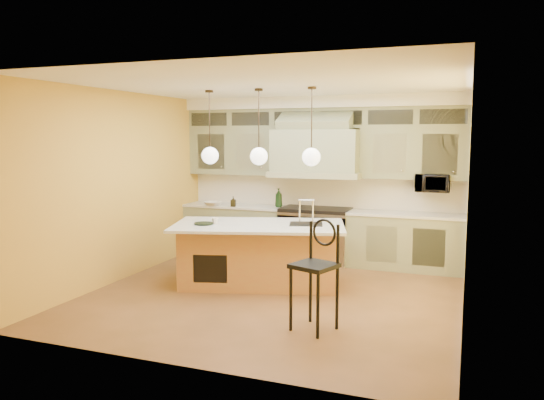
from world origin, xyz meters
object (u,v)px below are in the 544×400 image
at_px(counter_stool, 316,267).
at_px(microwave, 433,183).
at_px(range, 316,234).
at_px(kitchen_island, 260,253).

bearing_deg(counter_stool, microwave, 92.71).
relative_size(range, kitchen_island, 0.43).
relative_size(range, counter_stool, 0.94).
height_order(range, counter_stool, counter_stool).
relative_size(counter_stool, microwave, 2.34).
xyz_separation_m(counter_stool, microwave, (1.04, 3.33, 0.72)).
height_order(range, microwave, microwave).
xyz_separation_m(range, kitchen_island, (-0.39, -1.69, -0.01)).
distance_m(range, kitchen_island, 1.74).
distance_m(range, counter_stool, 3.36).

